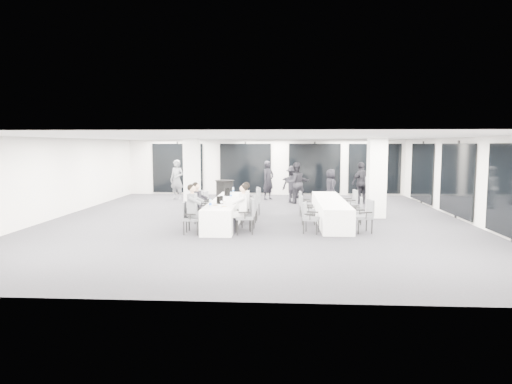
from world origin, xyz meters
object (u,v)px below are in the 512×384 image
(chair_side_left_near, at_px, (309,216))
(standing_guest_g, at_px, (177,177))
(chair_main_right_far, at_px, (255,199))
(standing_guest_c, at_px, (293,182))
(standing_guest_h, at_px, (372,184))
(ice_bucket_near, at_px, (220,200))
(chair_main_left_mid, at_px, (200,207))
(chair_main_left_far, at_px, (209,202))
(chair_main_right_second, at_px, (248,212))
(chair_side_right_far, at_px, (351,202))
(chair_main_left_near, at_px, (189,216))
(standing_guest_e, at_px, (331,184))
(standing_guest_d, at_px, (362,180))
(cocktail_table, at_px, (225,194))
(chair_main_right_fourth, at_px, (253,202))
(banquet_table_side, at_px, (330,210))
(banquet_table_main, at_px, (226,211))
(chair_side_right_near, at_px, (366,214))
(standing_guest_a, at_px, (268,178))
(chair_main_left_second, at_px, (193,210))
(chair_side_left_mid, at_px, (306,208))
(chair_main_left_fourth, at_px, (205,203))
(ice_bucket_far, at_px, (228,192))
(chair_main_right_mid, at_px, (251,208))
(chair_main_right_near, at_px, (247,214))
(standing_guest_f, at_px, (295,179))
(chair_side_right_mid, at_px, (357,209))
(chair_side_left_far, at_px, (304,202))

(chair_side_left_near, relative_size, standing_guest_g, 0.43)
(chair_main_right_far, height_order, standing_guest_c, standing_guest_c)
(standing_guest_h, xyz_separation_m, ice_bucket_near, (-5.59, -5.02, -0.10))
(chair_main_left_mid, relative_size, chair_main_left_far, 1.11)
(chair_main_right_second, distance_m, chair_side_right_far, 4.30)
(chair_main_left_near, relative_size, standing_guest_e, 0.54)
(standing_guest_d, bearing_deg, chair_main_left_mid, 6.86)
(cocktail_table, height_order, chair_main_right_fourth, cocktail_table)
(banquet_table_side, xyz_separation_m, standing_guest_c, (-1.15, 4.93, 0.55))
(chair_main_right_fourth, xyz_separation_m, standing_guest_c, (1.45, 4.67, 0.33))
(banquet_table_main, relative_size, ice_bucket_near, 21.31)
(chair_side_right_near, xyz_separation_m, standing_guest_h, (1.24, 5.53, 0.41))
(cocktail_table, distance_m, standing_guest_a, 3.24)
(standing_guest_e, xyz_separation_m, ice_bucket_near, (-4.00, -6.11, 0.02))
(chair_main_left_second, bearing_deg, chair_side_right_far, 105.84)
(chair_side_right_far, xyz_separation_m, ice_bucket_near, (-4.35, -2.33, 0.32))
(chair_main_right_fourth, xyz_separation_m, chair_side_left_mid, (1.77, -0.78, -0.08))
(chair_main_left_fourth, bearing_deg, chair_main_right_far, 122.27)
(chair_main_left_near, bearing_deg, chair_main_left_mid, 179.52)
(chair_main_left_near, bearing_deg, chair_main_right_second, 113.87)
(chair_side_left_mid, relative_size, ice_bucket_far, 3.40)
(chair_main_left_fourth, height_order, standing_guest_g, standing_guest_g)
(banquet_table_side, xyz_separation_m, chair_main_left_near, (-4.27, -2.34, 0.15))
(chair_main_left_far, height_order, chair_main_right_mid, chair_main_right_mid)
(chair_main_left_mid, relative_size, chair_main_left_fourth, 0.98)
(chair_main_right_mid, bearing_deg, ice_bucket_far, 41.52)
(chair_side_left_mid, distance_m, chair_side_right_far, 2.25)
(chair_main_right_near, xyz_separation_m, standing_guest_h, (4.68, 5.91, 0.39))
(standing_guest_a, bearing_deg, chair_main_right_second, -141.76)
(chair_side_left_mid, bearing_deg, standing_guest_c, -175.72)
(chair_side_right_far, bearing_deg, standing_guest_f, 11.17)
(chair_side_right_near, height_order, standing_guest_f, standing_guest_f)
(banquet_table_side, relative_size, chair_side_left_mid, 5.51)
(chair_side_right_mid, height_order, standing_guest_a, standing_guest_a)
(chair_main_left_second, distance_m, standing_guest_h, 8.32)
(chair_main_right_near, relative_size, chair_side_left_far, 1.13)
(chair_main_left_second, bearing_deg, standing_guest_f, 147.00)
(chair_main_left_mid, bearing_deg, chair_side_left_far, 121.33)
(chair_main_left_near, bearing_deg, standing_guest_h, 132.93)
(chair_main_left_fourth, xyz_separation_m, chair_main_right_far, (1.67, 0.99, 0.01))
(chair_side_left_far, bearing_deg, standing_guest_d, 139.88)
(standing_guest_a, bearing_deg, standing_guest_g, 133.22)
(chair_main_left_near, height_order, chair_main_left_second, chair_main_left_second)
(standing_guest_c, bearing_deg, banquet_table_main, 96.27)
(chair_main_right_second, xyz_separation_m, standing_guest_a, (0.35, 7.55, 0.50))
(chair_main_left_fourth, height_order, chair_side_left_near, chair_main_left_fourth)
(chair_side_left_near, xyz_separation_m, standing_guest_h, (2.90, 5.70, 0.45))
(chair_side_right_far, height_order, standing_guest_a, standing_guest_a)
(banquet_table_side, distance_m, standing_guest_g, 8.75)
(standing_guest_d, xyz_separation_m, standing_guest_h, (0.27, -1.02, -0.06))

